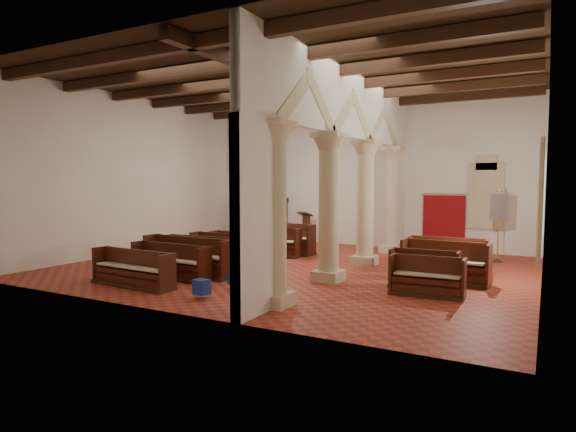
# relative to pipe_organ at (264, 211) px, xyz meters

# --- Properties ---
(floor) EXTENTS (14.00, 14.00, 0.00)m
(floor) POSITION_rel_pipe_organ_xyz_m (4.50, -5.50, -1.37)
(floor) COLOR #973A20
(floor) RESTS_ON ground
(ceiling) EXTENTS (14.00, 14.00, 0.00)m
(ceiling) POSITION_rel_pipe_organ_xyz_m (4.50, -5.50, 4.63)
(ceiling) COLOR #342311
(ceiling) RESTS_ON wall_back
(wall_back) EXTENTS (14.00, 0.02, 6.00)m
(wall_back) POSITION_rel_pipe_organ_xyz_m (4.50, 0.50, 1.63)
(wall_back) COLOR white
(wall_back) RESTS_ON floor
(wall_front) EXTENTS (14.00, 0.02, 6.00)m
(wall_front) POSITION_rel_pipe_organ_xyz_m (4.50, -11.50, 1.63)
(wall_front) COLOR white
(wall_front) RESTS_ON floor
(wall_left) EXTENTS (0.02, 12.00, 6.00)m
(wall_left) POSITION_rel_pipe_organ_xyz_m (-2.50, -5.50, 1.63)
(wall_left) COLOR white
(wall_left) RESTS_ON floor
(wall_right) EXTENTS (0.02, 12.00, 6.00)m
(wall_right) POSITION_rel_pipe_organ_xyz_m (11.50, -5.50, 1.63)
(wall_right) COLOR white
(wall_right) RESTS_ON floor
(ceiling_beams) EXTENTS (13.80, 11.80, 0.30)m
(ceiling_beams) POSITION_rel_pipe_organ_xyz_m (4.50, -5.50, 4.45)
(ceiling_beams) COLOR #402514
(ceiling_beams) RESTS_ON wall_back
(arcade) EXTENTS (0.90, 11.90, 6.00)m
(arcade) POSITION_rel_pipe_organ_xyz_m (6.30, -5.50, 2.19)
(arcade) COLOR beige
(arcade) RESTS_ON floor
(window_right_a) EXTENTS (0.03, 1.00, 2.20)m
(window_right_a) POSITION_rel_pipe_organ_xyz_m (11.48, -7.00, 0.83)
(window_right_a) COLOR #337461
(window_right_a) RESTS_ON wall_right
(window_right_b) EXTENTS (0.03, 1.00, 2.20)m
(window_right_b) POSITION_rel_pipe_organ_xyz_m (11.48, -3.00, 0.83)
(window_right_b) COLOR #337461
(window_right_b) RESTS_ON wall_right
(window_back) EXTENTS (1.00, 0.03, 2.20)m
(window_back) POSITION_rel_pipe_organ_xyz_m (9.50, 0.48, 0.83)
(window_back) COLOR #337461
(window_back) RESTS_ON wall_back
(pipe_organ) EXTENTS (2.10, 0.85, 4.40)m
(pipe_organ) POSITION_rel_pipe_organ_xyz_m (0.00, 0.00, 0.00)
(pipe_organ) COLOR #402514
(pipe_organ) RESTS_ON floor
(lectern) EXTENTS (0.66, 0.69, 1.41)m
(lectern) POSITION_rel_pipe_organ_xyz_m (2.18, -0.01, -0.79)
(lectern) COLOR #3E2513
(lectern) RESTS_ON floor
(dossal_curtain) EXTENTS (1.80, 0.07, 2.17)m
(dossal_curtain) POSITION_rel_pipe_organ_xyz_m (8.00, 0.42, -0.21)
(dossal_curtain) COLOR maroon
(dossal_curtain) RESTS_ON floor
(processional_banner) EXTENTS (0.54, 0.69, 2.51)m
(processional_banner) POSITION_rel_pipe_organ_xyz_m (10.13, -1.34, -0.56)
(processional_banner) COLOR #402514
(processional_banner) RESTS_ON floor
(hymnal_box_a) EXTENTS (0.39, 0.33, 0.35)m
(hymnal_box_a) POSITION_rel_pipe_organ_xyz_m (4.45, -10.22, -1.10)
(hymnal_box_a) COLOR #151892
(hymnal_box_a) RESTS_ON floor
(hymnal_box_b) EXTENTS (0.31, 0.27, 0.29)m
(hymnal_box_b) POSITION_rel_pipe_organ_xyz_m (4.49, -8.90, -1.13)
(hymnal_box_b) COLOR navy
(hymnal_box_b) RESTS_ON floor
(hymnal_box_c) EXTENTS (0.41, 0.37, 0.36)m
(hymnal_box_c) POSITION_rel_pipe_organ_xyz_m (3.52, -6.60, -1.09)
(hymnal_box_c) COLOR navy
(hymnal_box_c) RESTS_ON floor
(tube_heater_a) EXTENTS (0.89, 0.36, 0.09)m
(tube_heater_a) POSITION_rel_pipe_organ_xyz_m (1.40, -9.87, -1.21)
(tube_heater_a) COLOR silver
(tube_heater_a) RESTS_ON floor
(tube_heater_b) EXTENTS (0.98, 0.46, 0.10)m
(tube_heater_b) POSITION_rel_pipe_organ_xyz_m (2.04, -8.22, -1.21)
(tube_heater_b) COLOR silver
(tube_heater_b) RESTS_ON floor
(nave_pew_0) EXTENTS (2.67, 0.80, 0.95)m
(nave_pew_0) POSITION_rel_pipe_organ_xyz_m (2.00, -10.03, -1.06)
(nave_pew_0) COLOR #402514
(nave_pew_0) RESTS_ON floor
(nave_pew_1) EXTENTS (2.73, 0.83, 0.97)m
(nave_pew_1) POSITION_rel_pipe_organ_xyz_m (2.11, -8.71, -1.05)
(nave_pew_1) COLOR #402514
(nave_pew_1) RESTS_ON floor
(nave_pew_2) EXTENTS (3.09, 0.88, 1.11)m
(nave_pew_2) POSITION_rel_pipe_organ_xyz_m (2.24, -8.10, -1.00)
(nave_pew_2) COLOR #402514
(nave_pew_2) RESTS_ON floor
(nave_pew_3) EXTENTS (2.86, 0.75, 1.00)m
(nave_pew_3) POSITION_rel_pipe_organ_xyz_m (1.93, -7.02, -1.04)
(nave_pew_3) COLOR #402514
(nave_pew_3) RESTS_ON floor
(nave_pew_4) EXTENTS (2.80, 0.72, 0.99)m
(nave_pew_4) POSITION_rel_pipe_organ_xyz_m (2.12, -5.96, -1.04)
(nave_pew_4) COLOR #402514
(nave_pew_4) RESTS_ON floor
(nave_pew_5) EXTENTS (2.69, 0.77, 0.96)m
(nave_pew_5) POSITION_rel_pipe_organ_xyz_m (2.21, -5.09, -1.05)
(nave_pew_5) COLOR #402514
(nave_pew_5) RESTS_ON floor
(nave_pew_6) EXTENTS (2.73, 0.85, 1.05)m
(nave_pew_6) POSITION_rel_pipe_organ_xyz_m (2.42, -3.89, -1.02)
(nave_pew_6) COLOR #402514
(nave_pew_6) RESTS_ON floor
(nave_pew_7) EXTENTS (2.97, 0.84, 1.15)m
(nave_pew_7) POSITION_rel_pipe_organ_xyz_m (2.48, -3.09, -0.99)
(nave_pew_7) COLOR #402514
(nave_pew_7) RESTS_ON floor
(aisle_pew_0) EXTENTS (1.78, 0.70, 0.96)m
(aisle_pew_0) POSITION_rel_pipe_organ_xyz_m (9.08, -7.43, -1.05)
(aisle_pew_0) COLOR #402514
(aisle_pew_0) RESTS_ON floor
(aisle_pew_1) EXTENTS (1.76, 0.73, 1.00)m
(aisle_pew_1) POSITION_rel_pipe_organ_xyz_m (8.83, -6.66, -1.03)
(aisle_pew_1) COLOR #402514
(aisle_pew_1) RESTS_ON floor
(aisle_pew_2) EXTENTS (2.35, 0.88, 1.13)m
(aisle_pew_2) POSITION_rel_pipe_organ_xyz_m (9.17, -5.68, -0.99)
(aisle_pew_2) COLOR #402514
(aisle_pew_2) RESTS_ON floor
(aisle_pew_3) EXTENTS (2.23, 0.87, 1.13)m
(aisle_pew_3) POSITION_rel_pipe_organ_xyz_m (9.07, -4.76, -0.99)
(aisle_pew_3) COLOR #402514
(aisle_pew_3) RESTS_ON floor
(aisle_pew_4) EXTENTS (2.11, 0.81, 1.01)m
(aisle_pew_4) POSITION_rel_pipe_organ_xyz_m (8.85, -3.77, -1.03)
(aisle_pew_4) COLOR #402514
(aisle_pew_4) RESTS_ON floor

